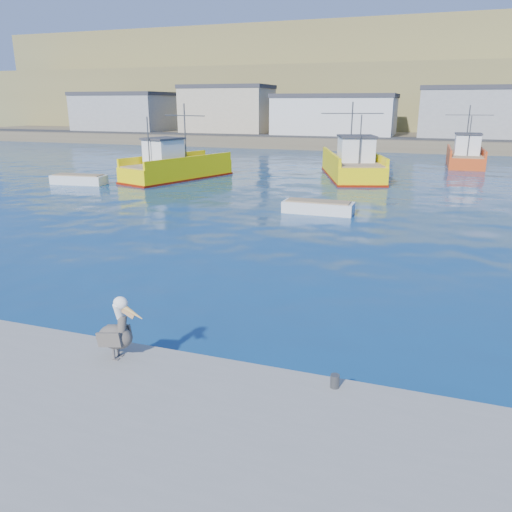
{
  "coord_description": "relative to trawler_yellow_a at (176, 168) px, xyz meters",
  "views": [
    {
      "loc": [
        4.47,
        -12.95,
        6.41
      ],
      "look_at": [
        -0.73,
        2.21,
        1.48
      ],
      "focal_mm": 35.0,
      "sensor_mm": 36.0,
      "label": 1
    }
  ],
  "objects": [
    {
      "name": "ground",
      "position": [
        16.35,
        -26.1,
        -1.0
      ],
      "size": [
        260.0,
        260.0,
        0.0
      ],
      "primitive_type": "plane",
      "color": "#06264F",
      "rests_on": "ground"
    },
    {
      "name": "pelican",
      "position": [
        14.16,
        -29.89,
        0.18
      ],
      "size": [
        1.3,
        0.56,
        1.6
      ],
      "color": "#595451",
      "rests_on": "dock"
    },
    {
      "name": "trawler_yellow_a",
      "position": [
        0.0,
        0.0,
        0.0
      ],
      "size": [
        6.81,
        11.13,
        6.42
      ],
      "color": "yellow",
      "rests_on": "ground"
    },
    {
      "name": "skiff_mid",
      "position": [
        14.74,
        -9.75,
        -0.71
      ],
      "size": [
        4.24,
        1.51,
        0.92
      ],
      "color": "silver",
      "rests_on": "ground"
    },
    {
      "name": "trawler_yellow_b",
      "position": [
        14.39,
        6.07,
        0.06
      ],
      "size": [
        7.44,
        12.41,
        6.57
      ],
      "color": "yellow",
      "rests_on": "ground"
    },
    {
      "name": "dock_bollards",
      "position": [
        16.95,
        -29.5,
        -0.35
      ],
      "size": [
        36.2,
        0.2,
        0.3
      ],
      "color": "#4C4C4C",
      "rests_on": "dock"
    },
    {
      "name": "far_shore",
      "position": [
        16.35,
        83.1,
        7.98
      ],
      "size": [
        200.0,
        81.0,
        24.0
      ],
      "color": "brown",
      "rests_on": "ground"
    },
    {
      "name": "skiff_left",
      "position": [
        -6.24,
        -5.06,
        -0.69
      ],
      "size": [
        4.6,
        2.01,
        0.97
      ],
      "color": "silver",
      "rests_on": "ground"
    },
    {
      "name": "boat_orange",
      "position": [
        24.37,
        18.45,
        0.06
      ],
      "size": [
        4.75,
        9.08,
        6.18
      ],
      "color": "#C84015",
      "rests_on": "ground"
    }
  ]
}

